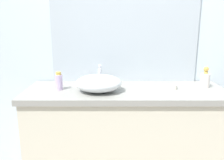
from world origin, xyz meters
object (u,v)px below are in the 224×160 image
at_px(soap_dispenser, 205,79).
at_px(candle_jar, 173,87).
at_px(lotion_bottle, 58,82).
at_px(sink_basin, 98,83).

distance_m(soap_dispenser, candle_jar, 0.28).
bearing_deg(candle_jar, lotion_bottle, -179.18).
bearing_deg(soap_dispenser, sink_basin, -172.15).
relative_size(soap_dispenser, lotion_bottle, 1.21).
xyz_separation_m(lotion_bottle, candle_jar, (0.90, 0.01, -0.05)).
height_order(lotion_bottle, candle_jar, lotion_bottle).
distance_m(sink_basin, soap_dispenser, 0.87).
bearing_deg(soap_dispenser, candle_jar, -167.47).
bearing_deg(sink_basin, candle_jar, 5.69).
bearing_deg(sink_basin, lotion_bottle, 171.67).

